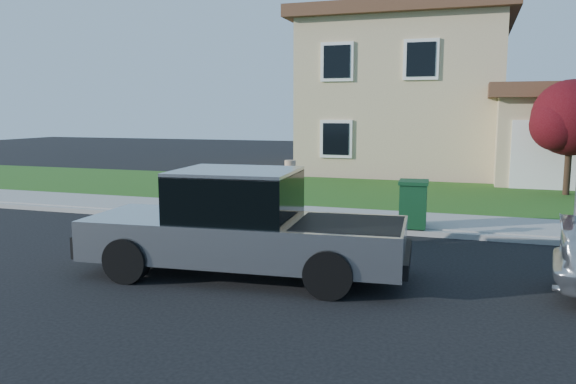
{
  "coord_description": "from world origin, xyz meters",
  "views": [
    {
      "loc": [
        3.0,
        -9.36,
        2.68
      ],
      "look_at": [
        -0.23,
        0.41,
        1.2
      ],
      "focal_mm": 35.0,
      "sensor_mm": 36.0,
      "label": 1
    }
  ],
  "objects_px": {
    "woman": "(290,208)",
    "trash_bin": "(413,203)",
    "pickup_truck": "(243,227)",
    "ornamental_tree": "(572,121)"
  },
  "relations": [
    {
      "from": "trash_bin",
      "to": "pickup_truck",
      "type": "bearing_deg",
      "value": -122.45
    },
    {
      "from": "woman",
      "to": "ornamental_tree",
      "type": "relative_size",
      "value": 0.49
    },
    {
      "from": "pickup_truck",
      "to": "woman",
      "type": "xyz_separation_m",
      "value": [
        0.21,
        1.85,
        0.02
      ]
    },
    {
      "from": "trash_bin",
      "to": "woman",
      "type": "bearing_deg",
      "value": -135.78
    },
    {
      "from": "pickup_truck",
      "to": "trash_bin",
      "type": "bearing_deg",
      "value": 56.36
    },
    {
      "from": "woman",
      "to": "ornamental_tree",
      "type": "distance_m",
      "value": 11.09
    },
    {
      "from": "woman",
      "to": "trash_bin",
      "type": "distance_m",
      "value": 3.12
    },
    {
      "from": "ornamental_tree",
      "to": "woman",
      "type": "bearing_deg",
      "value": -124.16
    },
    {
      "from": "woman",
      "to": "trash_bin",
      "type": "height_order",
      "value": "woman"
    },
    {
      "from": "woman",
      "to": "trash_bin",
      "type": "relative_size",
      "value": 1.71
    }
  ]
}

